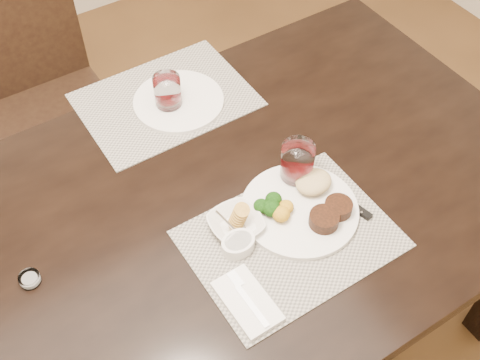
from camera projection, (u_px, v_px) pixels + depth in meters
dining_table at (163, 256)px, 1.45m from camera, size 2.00×1.00×0.75m
chair_far at (41, 89)px, 2.07m from camera, size 0.42×0.42×0.90m
placemat_near at (290, 239)px, 1.38m from camera, size 0.46×0.34×0.00m
placemat_far at (166, 100)px, 1.68m from camera, size 0.46×0.34×0.00m
dinner_plate at (305, 206)px, 1.42m from camera, size 0.28×0.28×0.05m
napkin_fork at (247, 301)px, 1.27m from camera, size 0.09×0.16×0.02m
steak_knife at (348, 201)px, 1.44m from camera, size 0.04×0.21×0.01m
cracker_bowl at (236, 223)px, 1.38m from camera, size 0.12×0.12×0.05m
sauce_ramekin at (238, 244)px, 1.35m from camera, size 0.08×0.12×0.06m
wine_glass_near at (297, 165)px, 1.45m from camera, size 0.08×0.08×0.11m
far_plate at (179, 101)px, 1.66m from camera, size 0.25×0.25×0.01m
wine_glass_far at (168, 94)px, 1.62m from camera, size 0.07×0.07×0.10m
salt_cellar at (30, 279)px, 1.30m from camera, size 0.05×0.05×0.02m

